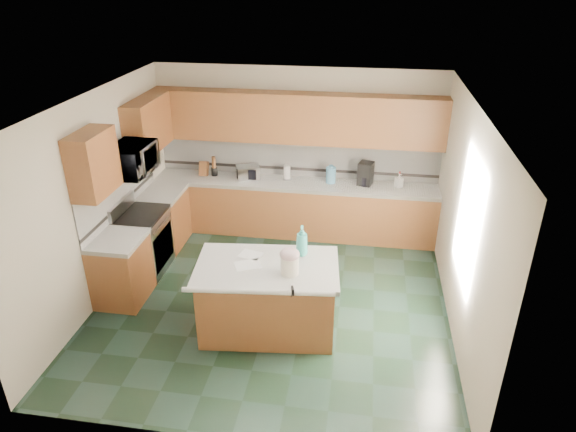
# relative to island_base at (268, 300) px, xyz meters

# --- Properties ---
(floor) EXTENTS (4.60, 4.60, 0.00)m
(floor) POSITION_rel_island_base_xyz_m (-0.04, 0.58, -0.43)
(floor) COLOR black
(floor) RESTS_ON ground
(ceiling) EXTENTS (4.60, 4.60, 0.00)m
(ceiling) POSITION_rel_island_base_xyz_m (-0.04, 0.58, 2.27)
(ceiling) COLOR white
(ceiling) RESTS_ON ground
(wall_back) EXTENTS (4.60, 0.04, 2.70)m
(wall_back) POSITION_rel_island_base_xyz_m (-0.04, 2.90, 0.92)
(wall_back) COLOR beige
(wall_back) RESTS_ON ground
(wall_front) EXTENTS (4.60, 0.04, 2.70)m
(wall_front) POSITION_rel_island_base_xyz_m (-0.04, -1.74, 0.92)
(wall_front) COLOR beige
(wall_front) RESTS_ON ground
(wall_left) EXTENTS (0.04, 4.60, 2.70)m
(wall_left) POSITION_rel_island_base_xyz_m (-2.36, 0.58, 0.92)
(wall_left) COLOR beige
(wall_left) RESTS_ON ground
(wall_right) EXTENTS (0.04, 4.60, 2.70)m
(wall_right) POSITION_rel_island_base_xyz_m (2.28, 0.58, 0.92)
(wall_right) COLOR beige
(wall_right) RESTS_ON ground
(back_base_cab) EXTENTS (4.60, 0.60, 0.86)m
(back_base_cab) POSITION_rel_island_base_xyz_m (-0.04, 2.58, 0.00)
(back_base_cab) COLOR #5A2F16
(back_base_cab) RESTS_ON ground
(back_countertop) EXTENTS (4.60, 0.64, 0.06)m
(back_countertop) POSITION_rel_island_base_xyz_m (-0.04, 2.58, 0.46)
(back_countertop) COLOR white
(back_countertop) RESTS_ON back_base_cab
(back_upper_cab) EXTENTS (4.60, 0.33, 0.78)m
(back_upper_cab) POSITION_rel_island_base_xyz_m (-0.04, 2.72, 1.51)
(back_upper_cab) COLOR #5A2F16
(back_upper_cab) RESTS_ON wall_back
(back_backsplash) EXTENTS (4.60, 0.02, 0.63)m
(back_backsplash) POSITION_rel_island_base_xyz_m (-0.04, 2.87, 0.81)
(back_backsplash) COLOR silver
(back_backsplash) RESTS_ON back_countertop
(back_accent_band) EXTENTS (4.60, 0.01, 0.05)m
(back_accent_band) POSITION_rel_island_base_xyz_m (-0.04, 2.87, 0.61)
(back_accent_band) COLOR black
(back_accent_band) RESTS_ON back_countertop
(left_base_cab_rear) EXTENTS (0.60, 0.82, 0.86)m
(left_base_cab_rear) POSITION_rel_island_base_xyz_m (-2.04, 1.87, 0.00)
(left_base_cab_rear) COLOR #5A2F16
(left_base_cab_rear) RESTS_ON ground
(left_counter_rear) EXTENTS (0.64, 0.82, 0.06)m
(left_counter_rear) POSITION_rel_island_base_xyz_m (-2.04, 1.87, 0.46)
(left_counter_rear) COLOR white
(left_counter_rear) RESTS_ON left_base_cab_rear
(left_base_cab_front) EXTENTS (0.60, 0.72, 0.86)m
(left_base_cab_front) POSITION_rel_island_base_xyz_m (-2.04, 0.34, 0.00)
(left_base_cab_front) COLOR #5A2F16
(left_base_cab_front) RESTS_ON ground
(left_counter_front) EXTENTS (0.64, 0.72, 0.06)m
(left_counter_front) POSITION_rel_island_base_xyz_m (-2.04, 0.34, 0.46)
(left_counter_front) COLOR white
(left_counter_front) RESTS_ON left_base_cab_front
(left_backsplash) EXTENTS (0.02, 2.30, 0.63)m
(left_backsplash) POSITION_rel_island_base_xyz_m (-2.33, 1.13, 0.81)
(left_backsplash) COLOR silver
(left_backsplash) RESTS_ON wall_left
(left_accent_band) EXTENTS (0.01, 2.30, 0.05)m
(left_accent_band) POSITION_rel_island_base_xyz_m (-2.33, 1.13, 0.61)
(left_accent_band) COLOR black
(left_accent_band) RESTS_ON wall_left
(left_upper_cab_rear) EXTENTS (0.33, 1.09, 0.78)m
(left_upper_cab_rear) POSITION_rel_island_base_xyz_m (-2.18, 2.01, 1.51)
(left_upper_cab_rear) COLOR #5A2F16
(left_upper_cab_rear) RESTS_ON wall_left
(left_upper_cab_front) EXTENTS (0.33, 0.72, 0.78)m
(left_upper_cab_front) POSITION_rel_island_base_xyz_m (-2.18, 0.34, 1.51)
(left_upper_cab_front) COLOR #5A2F16
(left_upper_cab_front) RESTS_ON wall_left
(range_body) EXTENTS (0.60, 0.76, 0.88)m
(range_body) POSITION_rel_island_base_xyz_m (-2.04, 1.08, 0.01)
(range_body) COLOR #B7B7BC
(range_body) RESTS_ON ground
(range_oven_door) EXTENTS (0.02, 0.68, 0.55)m
(range_oven_door) POSITION_rel_island_base_xyz_m (-1.75, 1.08, -0.03)
(range_oven_door) COLOR black
(range_oven_door) RESTS_ON range_body
(range_cooktop) EXTENTS (0.62, 0.78, 0.04)m
(range_cooktop) POSITION_rel_island_base_xyz_m (-2.04, 1.08, 0.47)
(range_cooktop) COLOR black
(range_cooktop) RESTS_ON range_body
(range_handle) EXTENTS (0.02, 0.66, 0.02)m
(range_handle) POSITION_rel_island_base_xyz_m (-1.72, 1.08, 0.35)
(range_handle) COLOR #B7B7BC
(range_handle) RESTS_ON range_body
(range_backguard) EXTENTS (0.06, 0.76, 0.18)m
(range_backguard) POSITION_rel_island_base_xyz_m (-2.30, 1.08, 0.59)
(range_backguard) COLOR #B7B7BC
(range_backguard) RESTS_ON range_body
(microwave) EXTENTS (0.50, 0.73, 0.41)m
(microwave) POSITION_rel_island_base_xyz_m (-2.04, 1.08, 1.30)
(microwave) COLOR #B7B7BC
(microwave) RESTS_ON wall_left
(island_base) EXTENTS (1.66, 1.06, 0.86)m
(island_base) POSITION_rel_island_base_xyz_m (0.00, 0.00, 0.00)
(island_base) COLOR #5A2F16
(island_base) RESTS_ON ground
(island_top) EXTENTS (1.77, 1.17, 0.06)m
(island_top) POSITION_rel_island_base_xyz_m (0.00, 0.00, 0.46)
(island_top) COLOR white
(island_top) RESTS_ON island_base
(island_bullnose) EXTENTS (1.68, 0.23, 0.06)m
(island_bullnose) POSITION_rel_island_base_xyz_m (0.00, -0.50, 0.46)
(island_bullnose) COLOR white
(island_bullnose) RESTS_ON island_base
(treat_jar) EXTENTS (0.26, 0.26, 0.22)m
(treat_jar) POSITION_rel_island_base_xyz_m (0.29, -0.13, 0.60)
(treat_jar) COLOR white
(treat_jar) RESTS_ON island_top
(treat_jar_lid) EXTENTS (0.23, 0.23, 0.14)m
(treat_jar_lid) POSITION_rel_island_base_xyz_m (0.29, -0.13, 0.74)
(treat_jar_lid) COLOR beige
(treat_jar_lid) RESTS_ON treat_jar
(treat_jar_knob) EXTENTS (0.07, 0.03, 0.03)m
(treat_jar_knob) POSITION_rel_island_base_xyz_m (0.29, -0.13, 0.79)
(treat_jar_knob) COLOR tan
(treat_jar_knob) RESTS_ON treat_jar_lid
(treat_jar_knob_end_l) EXTENTS (0.04, 0.04, 0.04)m
(treat_jar_knob_end_l) POSITION_rel_island_base_xyz_m (0.25, -0.13, 0.79)
(treat_jar_knob_end_l) COLOR tan
(treat_jar_knob_end_l) RESTS_ON treat_jar_lid
(treat_jar_knob_end_r) EXTENTS (0.04, 0.04, 0.04)m
(treat_jar_knob_end_r) POSITION_rel_island_base_xyz_m (0.33, -0.13, 0.79)
(treat_jar_knob_end_r) COLOR tan
(treat_jar_knob_end_r) RESTS_ON treat_jar_lid
(soap_bottle_island) EXTENTS (0.16, 0.16, 0.39)m
(soap_bottle_island) POSITION_rel_island_base_xyz_m (0.37, 0.32, 0.68)
(soap_bottle_island) COLOR teal
(soap_bottle_island) RESTS_ON island_top
(paper_sheet_a) EXTENTS (0.37, 0.33, 0.00)m
(paper_sheet_a) POSITION_rel_island_base_xyz_m (-0.23, -0.02, 0.49)
(paper_sheet_a) COLOR white
(paper_sheet_a) RESTS_ON island_top
(paper_sheet_b) EXTENTS (0.31, 0.26, 0.00)m
(paper_sheet_b) POSITION_rel_island_base_xyz_m (-0.24, 0.21, 0.49)
(paper_sheet_b) COLOR white
(paper_sheet_b) RESTS_ON island_top
(clamp_body) EXTENTS (0.05, 0.09, 0.08)m
(clamp_body) POSITION_rel_island_base_xyz_m (0.37, -0.48, 0.50)
(clamp_body) COLOR black
(clamp_body) RESTS_ON island_top
(clamp_handle) EXTENTS (0.01, 0.06, 0.01)m
(clamp_handle) POSITION_rel_island_base_xyz_m (0.37, -0.53, 0.48)
(clamp_handle) COLOR black
(clamp_handle) RESTS_ON island_top
(knife_block) EXTENTS (0.15, 0.19, 0.27)m
(knife_block) POSITION_rel_island_base_xyz_m (-1.57, 2.63, 0.61)
(knife_block) COLOR #472814
(knife_block) RESTS_ON back_countertop
(utensil_crock) EXTENTS (0.11, 0.11, 0.13)m
(utensil_crock) POSITION_rel_island_base_xyz_m (-1.41, 2.66, 0.56)
(utensil_crock) COLOR black
(utensil_crock) RESTS_ON back_countertop
(utensil_bundle) EXTENTS (0.06, 0.06, 0.19)m
(utensil_bundle) POSITION_rel_island_base_xyz_m (-1.41, 2.66, 0.72)
(utensil_bundle) COLOR #472814
(utensil_bundle) RESTS_ON utensil_crock
(toaster_oven) EXTENTS (0.43, 0.36, 0.21)m
(toaster_oven) POSITION_rel_island_base_xyz_m (-0.82, 2.63, 0.59)
(toaster_oven) COLOR #B7B7BC
(toaster_oven) RESTS_ON back_countertop
(toaster_oven_door) EXTENTS (0.32, 0.01, 0.17)m
(toaster_oven_door) POSITION_rel_island_base_xyz_m (-0.82, 2.52, 0.59)
(toaster_oven_door) COLOR black
(toaster_oven_door) RESTS_ON toaster_oven
(paper_towel) EXTENTS (0.11, 0.11, 0.24)m
(paper_towel) POSITION_rel_island_base_xyz_m (-0.18, 2.68, 0.61)
(paper_towel) COLOR white
(paper_towel) RESTS_ON back_countertop
(paper_towel_base) EXTENTS (0.16, 0.16, 0.01)m
(paper_towel_base) POSITION_rel_island_base_xyz_m (-0.18, 2.68, 0.50)
(paper_towel_base) COLOR #B7B7BC
(paper_towel_base) RESTS_ON back_countertop
(water_jug) EXTENTS (0.16, 0.16, 0.26)m
(water_jug) POSITION_rel_island_base_xyz_m (0.54, 2.64, 0.62)
(water_jug) COLOR #518EB3
(water_jug) RESTS_ON back_countertop
(water_jug_neck) EXTENTS (0.07, 0.07, 0.04)m
(water_jug_neck) POSITION_rel_island_base_xyz_m (0.54, 2.64, 0.77)
(water_jug_neck) COLOR #518EB3
(water_jug_neck) RESTS_ON water_jug
(coffee_maker) EXTENTS (0.27, 0.28, 0.37)m
(coffee_maker) POSITION_rel_island_base_xyz_m (1.09, 2.66, 0.67)
(coffee_maker) COLOR black
(coffee_maker) RESTS_ON back_countertop
(coffee_carafe) EXTENTS (0.15, 0.15, 0.15)m
(coffee_carafe) POSITION_rel_island_base_xyz_m (1.09, 2.61, 0.57)
(coffee_carafe) COLOR black
(coffee_carafe) RESTS_ON back_countertop
(soap_bottle_back) EXTENTS (0.14, 0.14, 0.23)m
(soap_bottle_back) POSITION_rel_island_base_xyz_m (1.61, 2.63, 0.60)
(soap_bottle_back) COLOR white
(soap_bottle_back) RESTS_ON back_countertop
(soap_back_cap) EXTENTS (0.02, 0.02, 0.03)m
(soap_back_cap) POSITION_rel_island_base_xyz_m (1.61, 2.63, 0.73)
(soap_back_cap) COLOR red
(soap_back_cap) RESTS_ON soap_bottle_back
(window_light_proxy) EXTENTS (0.02, 1.40, 1.10)m
(window_light_proxy) POSITION_rel_island_base_xyz_m (2.25, 0.38, 1.07)
(window_light_proxy) COLOR white
(window_light_proxy) RESTS_ON wall_right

